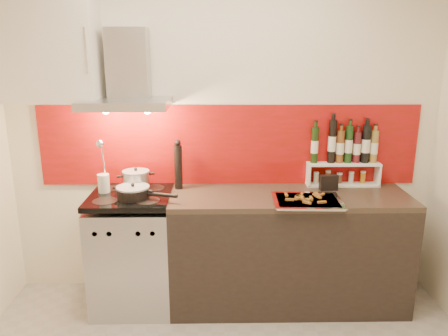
{
  "coord_description": "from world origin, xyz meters",
  "views": [
    {
      "loc": [
        -0.05,
        -2.01,
        1.95
      ],
      "look_at": [
        0.0,
        0.95,
        1.15
      ],
      "focal_mm": 35.0,
      "sensor_mm": 36.0,
      "label": 1
    }
  ],
  "objects_px": {
    "range_stove": "(133,252)",
    "saute_pan": "(134,192)",
    "baking_tray": "(307,201)",
    "counter": "(288,249)",
    "stock_pot": "(136,180)",
    "pepper_mill": "(178,165)"
  },
  "relations": [
    {
      "from": "range_stove",
      "to": "saute_pan",
      "type": "xyz_separation_m",
      "value": [
        0.05,
        -0.08,
        0.51
      ]
    },
    {
      "from": "range_stove",
      "to": "baking_tray",
      "type": "height_order",
      "value": "baking_tray"
    },
    {
      "from": "range_stove",
      "to": "baking_tray",
      "type": "distance_m",
      "value": 1.39
    },
    {
      "from": "saute_pan",
      "to": "baking_tray",
      "type": "distance_m",
      "value": 1.25
    },
    {
      "from": "counter",
      "to": "stock_pot",
      "type": "distance_m",
      "value": 1.29
    },
    {
      "from": "counter",
      "to": "baking_tray",
      "type": "bearing_deg",
      "value": -63.39
    },
    {
      "from": "pepper_mill",
      "to": "baking_tray",
      "type": "bearing_deg",
      "value": -20.24
    },
    {
      "from": "range_stove",
      "to": "saute_pan",
      "type": "bearing_deg",
      "value": -60.05
    },
    {
      "from": "baking_tray",
      "to": "pepper_mill",
      "type": "bearing_deg",
      "value": 159.76
    },
    {
      "from": "range_stove",
      "to": "counter",
      "type": "xyz_separation_m",
      "value": [
        1.2,
        0.0,
        0.01
      ]
    },
    {
      "from": "pepper_mill",
      "to": "range_stove",
      "type": "bearing_deg",
      "value": -154.36
    },
    {
      "from": "range_stove",
      "to": "stock_pot",
      "type": "xyz_separation_m",
      "value": [
        0.03,
        0.11,
        0.55
      ]
    },
    {
      "from": "stock_pot",
      "to": "saute_pan",
      "type": "distance_m",
      "value": 0.19
    },
    {
      "from": "range_stove",
      "to": "pepper_mill",
      "type": "bearing_deg",
      "value": 25.64
    },
    {
      "from": "counter",
      "to": "pepper_mill",
      "type": "xyz_separation_m",
      "value": [
        -0.85,
        0.16,
        0.64
      ]
    },
    {
      "from": "range_stove",
      "to": "pepper_mill",
      "type": "height_order",
      "value": "pepper_mill"
    },
    {
      "from": "baking_tray",
      "to": "stock_pot",
      "type": "bearing_deg",
      "value": 167.12
    },
    {
      "from": "saute_pan",
      "to": "pepper_mill",
      "type": "distance_m",
      "value": 0.42
    },
    {
      "from": "pepper_mill",
      "to": "baking_tray",
      "type": "distance_m",
      "value": 1.02
    },
    {
      "from": "counter",
      "to": "stock_pot",
      "type": "xyz_separation_m",
      "value": [
        -1.17,
        0.1,
        0.54
      ]
    },
    {
      "from": "range_stove",
      "to": "stock_pot",
      "type": "distance_m",
      "value": 0.56
    },
    {
      "from": "counter",
      "to": "range_stove",
      "type": "bearing_deg",
      "value": -179.77
    }
  ]
}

